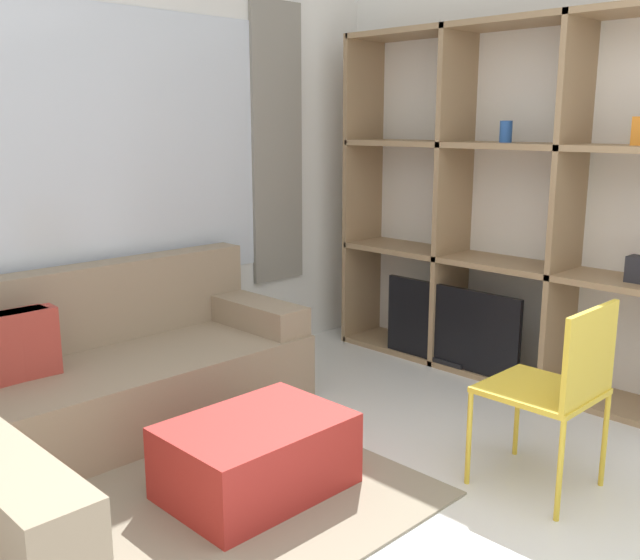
% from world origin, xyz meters
% --- Properties ---
extents(wall_back, '(5.61, 0.11, 2.70)m').
position_xyz_m(wall_back, '(0.00, 3.08, 1.36)').
color(wall_back, white).
rests_on(wall_back, ground_plane).
extents(wall_right, '(0.07, 4.24, 2.70)m').
position_xyz_m(wall_right, '(2.24, 1.52, 1.35)').
color(wall_right, white).
rests_on(wall_right, ground_plane).
extents(area_rug, '(2.64, 1.73, 0.01)m').
position_xyz_m(area_rug, '(-0.77, 1.70, 0.01)').
color(area_rug, gray).
rests_on(area_rug, ground_plane).
extents(shelving_unit, '(0.41, 2.43, 2.20)m').
position_xyz_m(shelving_unit, '(2.04, 1.59, 1.05)').
color(shelving_unit, silver).
rests_on(shelving_unit, ground_plane).
extents(couch_main, '(2.20, 0.86, 0.83)m').
position_xyz_m(couch_main, '(-0.25, 2.62, 0.29)').
color(couch_main, gray).
rests_on(couch_main, ground_plane).
extents(ottoman, '(0.78, 0.55, 0.34)m').
position_xyz_m(ottoman, '(-0.10, 1.50, 0.17)').
color(ottoman, '#A82823').
rests_on(ottoman, ground_plane).
extents(folding_chair, '(0.44, 0.46, 0.86)m').
position_xyz_m(folding_chair, '(0.84, 0.59, 0.52)').
color(folding_chair, gold).
rests_on(folding_chair, ground_plane).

